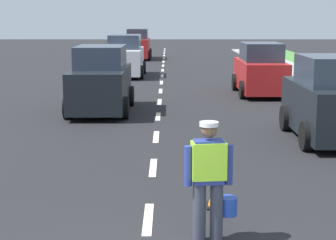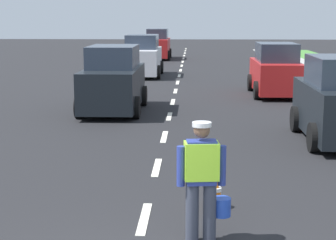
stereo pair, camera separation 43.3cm
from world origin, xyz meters
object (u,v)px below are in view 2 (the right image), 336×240
at_px(traffic_cone_near, 215,192).
at_px(car_oncoming_second, 142,57).
at_px(road_worker, 203,176).
at_px(car_parked_far, 276,71).
at_px(car_oncoming_lead, 113,81).
at_px(car_oncoming_third, 158,45).

height_order(traffic_cone_near, car_oncoming_second, car_oncoming_second).
xyz_separation_m(road_worker, car_oncoming_second, (-2.75, 21.65, 0.04)).
bearing_deg(car_parked_far, car_oncoming_lead, -144.48).
height_order(road_worker, car_oncoming_second, car_oncoming_second).
height_order(car_oncoming_second, car_oncoming_third, car_oncoming_third).
height_order(road_worker, car_oncoming_third, car_oncoming_third).
height_order(road_worker, traffic_cone_near, road_worker).
bearing_deg(traffic_cone_near, car_parked_far, 78.19).
bearing_deg(road_worker, car_oncoming_second, 97.25).
xyz_separation_m(road_worker, car_oncoming_lead, (-2.72, 10.74, 0.05)).
distance_m(road_worker, car_oncoming_second, 21.83).
bearing_deg(road_worker, car_parked_far, 78.43).
bearing_deg(car_oncoming_second, traffic_cone_near, -81.62).
xyz_separation_m(car_oncoming_second, car_oncoming_lead, (0.04, -10.91, 0.01)).
height_order(traffic_cone_near, car_parked_far, car_parked_far).
bearing_deg(car_parked_far, car_oncoming_third, 107.30).
bearing_deg(traffic_cone_near, road_worker, -99.30).
bearing_deg(car_oncoming_second, car_oncoming_third, 89.77).
distance_m(car_oncoming_second, car_oncoming_lead, 10.91).
xyz_separation_m(car_oncoming_lead, car_oncoming_third, (0.01, 22.57, 0.01)).
relative_size(road_worker, traffic_cone_near, 3.12).
bearing_deg(road_worker, car_oncoming_third, 94.65).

